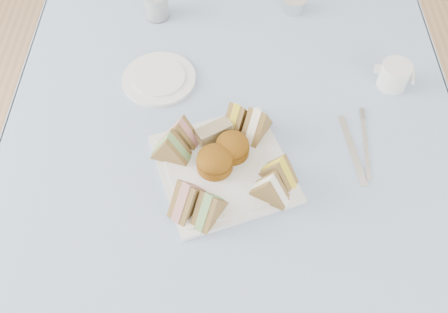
{
  "coord_description": "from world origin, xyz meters",
  "views": [
    {
      "loc": [
        -0.01,
        -0.63,
        1.62
      ],
      "look_at": [
        -0.02,
        -0.06,
        0.8
      ],
      "focal_mm": 40.0,
      "sensor_mm": 36.0,
      "label": 1
    }
  ],
  "objects_px": {
    "water_glass": "(156,2)",
    "creamer_jug": "(394,75)",
    "table": "(230,227)",
    "serving_plate": "(224,169)"
  },
  "relations": [
    {
      "from": "table",
      "to": "creamer_jug",
      "type": "xyz_separation_m",
      "value": [
        0.38,
        0.19,
        0.41
      ]
    },
    {
      "from": "water_glass",
      "to": "creamer_jug",
      "type": "xyz_separation_m",
      "value": [
        0.58,
        -0.24,
        -0.02
      ]
    },
    {
      "from": "water_glass",
      "to": "serving_plate",
      "type": "bearing_deg",
      "value": -69.8
    },
    {
      "from": "serving_plate",
      "to": "creamer_jug",
      "type": "xyz_separation_m",
      "value": [
        0.4,
        0.25,
        0.02
      ]
    },
    {
      "from": "creamer_jug",
      "to": "table",
      "type": "bearing_deg",
      "value": -142.01
    },
    {
      "from": "serving_plate",
      "to": "water_glass",
      "type": "relative_size",
      "value": 2.8
    },
    {
      "from": "table",
      "to": "creamer_jug",
      "type": "bearing_deg",
      "value": 26.8
    },
    {
      "from": "table",
      "to": "water_glass",
      "type": "distance_m",
      "value": 0.64
    },
    {
      "from": "table",
      "to": "water_glass",
      "type": "xyz_separation_m",
      "value": [
        -0.2,
        0.43,
        0.42
      ]
    },
    {
      "from": "water_glass",
      "to": "creamer_jug",
      "type": "height_order",
      "value": "water_glass"
    }
  ]
}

